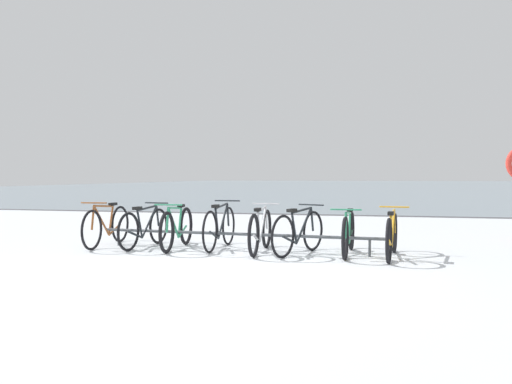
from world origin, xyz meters
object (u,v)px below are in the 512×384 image
at_px(bicycle_5, 299,232).
at_px(bicycle_7, 392,235).
at_px(bicycle_6, 349,233).
at_px(bicycle_2, 177,228).
at_px(bicycle_3, 220,227).
at_px(bicycle_1, 144,227).
at_px(bicycle_0, 107,226).
at_px(bicycle_4, 261,231).

relative_size(bicycle_5, bicycle_7, 0.90).
height_order(bicycle_6, bicycle_7, bicycle_7).
distance_m(bicycle_6, bicycle_7, 0.67).
xyz_separation_m(bicycle_2, bicycle_5, (2.10, -0.13, -0.00)).
relative_size(bicycle_3, bicycle_7, 1.00).
bearing_deg(bicycle_7, bicycle_5, 178.38).
xyz_separation_m(bicycle_1, bicycle_3, (1.33, 0.13, 0.02)).
distance_m(bicycle_0, bicycle_1, 0.72).
bearing_deg(bicycle_3, bicycle_0, -176.19).
xyz_separation_m(bicycle_6, bicycle_7, (0.65, -0.16, 0.00)).
xyz_separation_m(bicycle_4, bicycle_6, (1.40, 0.07, -0.01)).
relative_size(bicycle_0, bicycle_4, 1.03).
bearing_deg(bicycle_7, bicycle_3, 173.10).
bearing_deg(bicycle_0, bicycle_5, -2.74).
distance_m(bicycle_3, bicycle_6, 2.17).
distance_m(bicycle_1, bicycle_4, 2.10).
distance_m(bicycle_0, bicycle_5, 3.44).
bearing_deg(bicycle_5, bicycle_1, 176.36).
xyz_separation_m(bicycle_5, bicycle_7, (1.42, -0.04, -0.01)).
relative_size(bicycle_1, bicycle_7, 0.98).
bearing_deg(bicycle_1, bicycle_3, 5.49).
bearing_deg(bicycle_4, bicycle_5, -4.28).
height_order(bicycle_1, bicycle_3, bicycle_3).
xyz_separation_m(bicycle_2, bicycle_4, (1.47, -0.08, -0.00)).
bearing_deg(bicycle_3, bicycle_2, -166.40).
relative_size(bicycle_1, bicycle_5, 1.08).
bearing_deg(bicycle_2, bicycle_5, -3.52).
height_order(bicycle_4, bicycle_7, bicycle_4).
bearing_deg(bicycle_4, bicycle_1, 176.55).
relative_size(bicycle_2, bicycle_5, 1.14).
bearing_deg(bicycle_4, bicycle_6, 2.81).
xyz_separation_m(bicycle_2, bicycle_6, (2.87, -0.01, -0.01)).
bearing_deg(bicycle_6, bicycle_4, -177.19).
bearing_deg(bicycle_4, bicycle_0, 177.60).
bearing_deg(bicycle_2, bicycle_4, -3.20).
relative_size(bicycle_2, bicycle_4, 1.03).
relative_size(bicycle_0, bicycle_2, 1.00).
distance_m(bicycle_1, bicycle_5, 2.73).
distance_m(bicycle_3, bicycle_7, 2.84).
bearing_deg(bicycle_0, bicycle_7, -2.41).
bearing_deg(bicycle_7, bicycle_4, 177.56).
xyz_separation_m(bicycle_1, bicycle_2, (0.62, -0.04, 0.01)).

